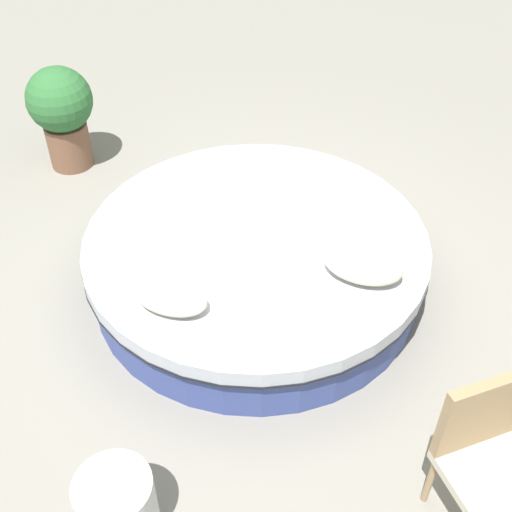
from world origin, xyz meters
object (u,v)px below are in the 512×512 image
(throw_pillow_0, at_px, (170,297))
(planter, at_px, (62,111))
(round_bed, at_px, (256,260))
(side_table, at_px, (118,506))
(patio_chair, at_px, (491,449))
(throw_pillow_1, at_px, (363,264))

(throw_pillow_0, bearing_deg, planter, 138.09)
(round_bed, distance_m, planter, 2.48)
(planter, bearing_deg, throw_pillow_0, -41.91)
(round_bed, xyz_separation_m, throw_pillow_0, (-0.26, -0.86, 0.32))
(side_table, bearing_deg, round_bed, 89.99)
(throw_pillow_0, relative_size, side_table, 1.12)
(patio_chair, bearing_deg, throw_pillow_1, -91.07)
(throw_pillow_1, bearing_deg, patio_chair, -49.79)
(patio_chair, bearing_deg, side_table, -16.44)
(throw_pillow_1, height_order, side_table, throw_pillow_1)
(round_bed, bearing_deg, throw_pillow_1, -9.35)
(round_bed, bearing_deg, side_table, -90.01)
(throw_pillow_1, distance_m, side_table, 2.14)
(round_bed, relative_size, patio_chair, 2.60)
(patio_chair, bearing_deg, round_bed, -76.66)
(throw_pillow_1, relative_size, side_table, 1.21)
(throw_pillow_0, bearing_deg, side_table, -77.84)
(throw_pillow_1, height_order, planter, planter)
(round_bed, height_order, planter, planter)
(throw_pillow_0, xyz_separation_m, planter, (-2.01, 1.80, 0.01))
(round_bed, height_order, side_table, round_bed)
(throw_pillow_0, height_order, patio_chair, patio_chair)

